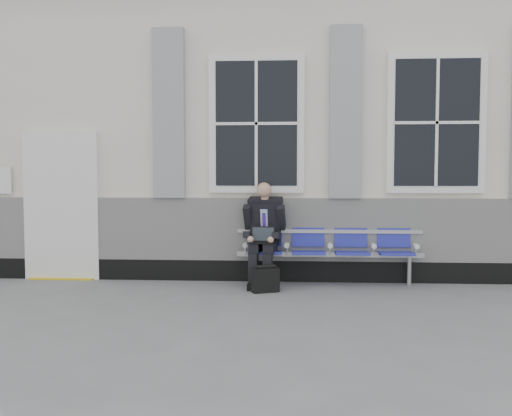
{
  "coord_description": "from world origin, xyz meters",
  "views": [
    {
      "loc": [
        -1.65,
        -6.65,
        1.57
      ],
      "look_at": [
        -2.12,
        0.9,
        1.09
      ],
      "focal_mm": 40.0,
      "sensor_mm": 36.0,
      "label": 1
    }
  ],
  "objects": [
    {
      "name": "businessman",
      "position": [
        -2.03,
        1.19,
        0.77
      ],
      "size": [
        0.6,
        0.8,
        1.43
      ],
      "color": "black",
      "rests_on": "ground"
    },
    {
      "name": "briefcase",
      "position": [
        -1.99,
        0.7,
        0.17
      ],
      "size": [
        0.38,
        0.27,
        0.36
      ],
      "color": "black",
      "rests_on": "ground"
    },
    {
      "name": "bench",
      "position": [
        -1.11,
        1.32,
        0.55
      ],
      "size": [
        2.6,
        0.47,
        0.91
      ],
      "color": "#9EA0A3",
      "rests_on": "ground"
    },
    {
      "name": "station_building",
      "position": [
        -0.02,
        3.47,
        2.22
      ],
      "size": [
        14.4,
        4.4,
        4.49
      ],
      "color": "silver",
      "rests_on": "ground"
    },
    {
      "name": "ground",
      "position": [
        0.0,
        0.0,
        0.0
      ],
      "size": [
        70.0,
        70.0,
        0.0
      ],
      "primitive_type": "plane",
      "color": "slate",
      "rests_on": "ground"
    }
  ]
}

